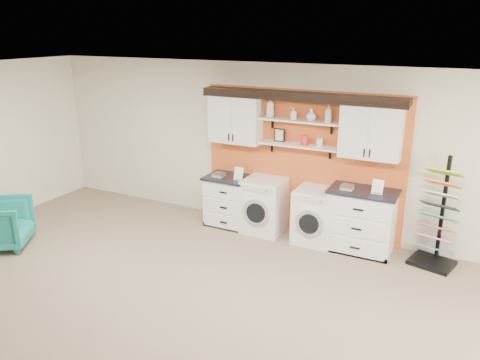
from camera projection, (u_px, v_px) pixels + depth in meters
The scene contains 21 objects.
ceiling at pixel (147, 94), 3.89m from camera, with size 10.00×10.00×0.00m, color white.
wall_back at pixel (302, 151), 7.72m from camera, with size 10.00×10.00×0.00m, color beige.
accent_panel at pixel (301, 163), 7.75m from camera, with size 3.40×0.07×2.40m, color #D05723.
upper_cabinet_left at pixel (236, 118), 7.88m from camera, with size 0.90×0.35×0.84m.
upper_cabinet_right at pixel (371, 131), 6.91m from camera, with size 0.90×0.35×0.84m.
shelf_lower at pixel (298, 145), 7.51m from camera, with size 1.32×0.28×0.03m, color white.
shelf_upper at pixel (299, 121), 7.38m from camera, with size 1.32×0.28×0.03m, color white.
crown_molding at pixel (301, 95), 7.27m from camera, with size 3.30×0.41×0.13m.
picture_frame at pixel (279, 135), 7.66m from camera, with size 0.18×0.02×0.22m.
canister_red at pixel (304, 140), 7.44m from camera, with size 0.11×0.11×0.16m, color red.
canister_cream at pixel (320, 143), 7.33m from camera, with size 0.10×0.10×0.14m, color silver.
base_cabinet_left at pixel (232, 201), 8.19m from camera, with size 0.90×0.66×0.89m.
base_cabinet_right at pixel (361, 220), 7.21m from camera, with size 1.02×0.66×1.00m.
washer at pixel (264, 205), 7.92m from camera, with size 0.66×0.71×0.93m.
dryer at pixel (316, 216), 7.53m from camera, with size 0.64×0.71×0.89m.
sample_rack at pixel (436, 231), 6.77m from camera, with size 0.69×0.62×1.63m.
armchair at pixel (1, 224), 7.39m from camera, with size 0.81×0.83×0.76m, color #18857C.
soap_bottle_a at pixel (270, 107), 7.54m from camera, with size 0.13×0.13×0.33m, color silver.
soap_bottle_b at pixel (293, 114), 7.40m from camera, with size 0.08×0.09×0.18m, color silver.
soap_bottle_c at pixel (311, 115), 7.27m from camera, with size 0.15×0.15×0.19m, color silver.
soap_bottle_d at pixel (328, 113), 7.14m from camera, with size 0.11×0.11×0.28m, color silver.
Camera 1 is at (2.47, -3.15, 3.32)m, focal length 35.00 mm.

